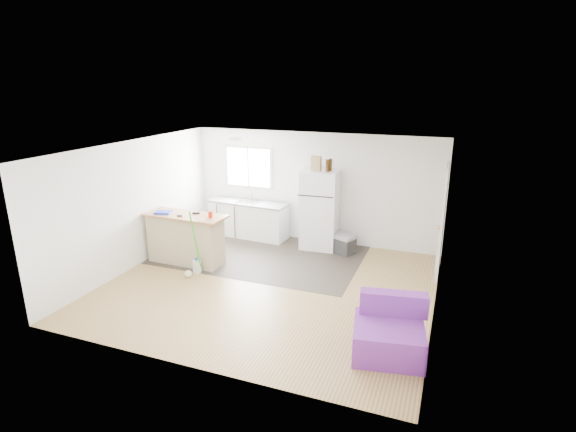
{
  "coord_description": "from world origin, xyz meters",
  "views": [
    {
      "loc": [
        2.85,
        -6.58,
        3.46
      ],
      "look_at": [
        0.08,
        0.7,
        1.08
      ],
      "focal_mm": 28.0,
      "sensor_mm": 36.0,
      "label": 1
    }
  ],
  "objects_px": {
    "peninsula": "(186,238)",
    "refrigerator": "(320,209)",
    "mop": "(190,265)",
    "red_cup": "(210,215)",
    "cardboard_box": "(316,163)",
    "bottle_right": "(330,165)",
    "cooler": "(342,243)",
    "purple_seat": "(389,334)",
    "cleaner_jug": "(197,266)",
    "blue_tray": "(163,212)",
    "bottle_left": "(327,166)",
    "kitchen_cabinets": "(249,219)"
  },
  "relations": [
    {
      "from": "red_cup",
      "to": "bottle_left",
      "type": "distance_m",
      "value": 2.53
    },
    {
      "from": "peninsula",
      "to": "mop",
      "type": "bearing_deg",
      "value": -50.61
    },
    {
      "from": "purple_seat",
      "to": "red_cup",
      "type": "relative_size",
      "value": 8.57
    },
    {
      "from": "kitchen_cabinets",
      "to": "cardboard_box",
      "type": "height_order",
      "value": "cardboard_box"
    },
    {
      "from": "refrigerator",
      "to": "cardboard_box",
      "type": "distance_m",
      "value": 0.99
    },
    {
      "from": "cooler",
      "to": "bottle_right",
      "type": "relative_size",
      "value": 2.47
    },
    {
      "from": "mop",
      "to": "bottle_left",
      "type": "relative_size",
      "value": 5.15
    },
    {
      "from": "refrigerator",
      "to": "mop",
      "type": "height_order",
      "value": "refrigerator"
    },
    {
      "from": "refrigerator",
      "to": "purple_seat",
      "type": "relative_size",
      "value": 1.62
    },
    {
      "from": "mop",
      "to": "red_cup",
      "type": "bearing_deg",
      "value": 72.02
    },
    {
      "from": "cooler",
      "to": "purple_seat",
      "type": "bearing_deg",
      "value": -43.39
    },
    {
      "from": "cardboard_box",
      "to": "bottle_left",
      "type": "relative_size",
      "value": 1.2
    },
    {
      "from": "purple_seat",
      "to": "blue_tray",
      "type": "height_order",
      "value": "blue_tray"
    },
    {
      "from": "cardboard_box",
      "to": "bottle_right",
      "type": "xyz_separation_m",
      "value": [
        0.27,
        0.09,
        -0.02
      ]
    },
    {
      "from": "cooler",
      "to": "blue_tray",
      "type": "xyz_separation_m",
      "value": [
        -3.16,
        -1.65,
        0.8
      ]
    },
    {
      "from": "red_cup",
      "to": "cooler",
      "type": "bearing_deg",
      "value": 36.3
    },
    {
      "from": "bottle_left",
      "to": "bottle_right",
      "type": "bearing_deg",
      "value": 74.75
    },
    {
      "from": "peninsula",
      "to": "refrigerator",
      "type": "xyz_separation_m",
      "value": [
        2.19,
        1.74,
        0.34
      ]
    },
    {
      "from": "cardboard_box",
      "to": "bottle_right",
      "type": "relative_size",
      "value": 1.2
    },
    {
      "from": "red_cup",
      "to": "cleaner_jug",
      "type": "bearing_deg",
      "value": -108.63
    },
    {
      "from": "peninsula",
      "to": "purple_seat",
      "type": "height_order",
      "value": "peninsula"
    },
    {
      "from": "cleaner_jug",
      "to": "bottle_left",
      "type": "distance_m",
      "value": 3.23
    },
    {
      "from": "kitchen_cabinets",
      "to": "peninsula",
      "type": "bearing_deg",
      "value": -100.85
    },
    {
      "from": "purple_seat",
      "to": "peninsula",
      "type": "bearing_deg",
      "value": 148.09
    },
    {
      "from": "mop",
      "to": "kitchen_cabinets",
      "type": "bearing_deg",
      "value": 84.5
    },
    {
      "from": "refrigerator",
      "to": "red_cup",
      "type": "relative_size",
      "value": 13.93
    },
    {
      "from": "bottle_right",
      "to": "peninsula",
      "type": "bearing_deg",
      "value": -143.8
    },
    {
      "from": "refrigerator",
      "to": "cardboard_box",
      "type": "height_order",
      "value": "cardboard_box"
    },
    {
      "from": "kitchen_cabinets",
      "to": "bottle_right",
      "type": "relative_size",
      "value": 7.49
    },
    {
      "from": "mop",
      "to": "blue_tray",
      "type": "bearing_deg",
      "value": 145.65
    },
    {
      "from": "red_cup",
      "to": "blue_tray",
      "type": "xyz_separation_m",
      "value": [
        -1.01,
        -0.07,
        -0.04
      ]
    },
    {
      "from": "purple_seat",
      "to": "blue_tray",
      "type": "relative_size",
      "value": 3.43
    },
    {
      "from": "cleaner_jug",
      "to": "red_cup",
      "type": "distance_m",
      "value": 0.99
    },
    {
      "from": "purple_seat",
      "to": "bottle_left",
      "type": "bearing_deg",
      "value": 108.84
    },
    {
      "from": "mop",
      "to": "cleaner_jug",
      "type": "bearing_deg",
      "value": 82.48
    },
    {
      "from": "cooler",
      "to": "bottle_right",
      "type": "bearing_deg",
      "value": 175.71
    },
    {
      "from": "blue_tray",
      "to": "purple_seat",
      "type": "bearing_deg",
      "value": -19.2
    },
    {
      "from": "cardboard_box",
      "to": "bottle_left",
      "type": "distance_m",
      "value": 0.24
    },
    {
      "from": "mop",
      "to": "purple_seat",
      "type": "bearing_deg",
      "value": -21.06
    },
    {
      "from": "refrigerator",
      "to": "cleaner_jug",
      "type": "bearing_deg",
      "value": -133.32
    },
    {
      "from": "red_cup",
      "to": "bottle_left",
      "type": "relative_size",
      "value": 0.48
    },
    {
      "from": "cooler",
      "to": "bottle_right",
      "type": "distance_m",
      "value": 1.64
    },
    {
      "from": "mop",
      "to": "bottle_left",
      "type": "distance_m",
      "value": 3.31
    },
    {
      "from": "purple_seat",
      "to": "cooler",
      "type": "bearing_deg",
      "value": 104.0
    },
    {
      "from": "mop",
      "to": "blue_tray",
      "type": "xyz_separation_m",
      "value": [
        -0.87,
        0.5,
        0.77
      ]
    },
    {
      "from": "cooler",
      "to": "cleaner_jug",
      "type": "height_order",
      "value": "cooler"
    },
    {
      "from": "peninsula",
      "to": "blue_tray",
      "type": "xyz_separation_m",
      "value": [
        -0.42,
        -0.07,
        0.5
      ]
    },
    {
      "from": "kitchen_cabinets",
      "to": "bottle_left",
      "type": "xyz_separation_m",
      "value": [
        1.87,
        -0.18,
        1.38
      ]
    },
    {
      "from": "bottle_left",
      "to": "kitchen_cabinets",
      "type": "bearing_deg",
      "value": 174.43
    },
    {
      "from": "cleaner_jug",
      "to": "bottle_left",
      "type": "height_order",
      "value": "bottle_left"
    }
  ]
}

